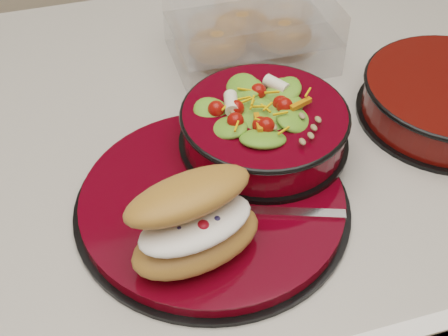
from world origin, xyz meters
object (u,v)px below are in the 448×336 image
object	(u,v)px
fork	(264,211)
pastry_box	(251,31)
island_counter	(252,299)
salad_bowl	(264,122)
dinner_plate	(213,202)
croissant	(194,222)

from	to	relation	value
fork	pastry_box	size ratio (longest dim) A/B	0.71
pastry_box	fork	bearing A→B (deg)	-105.44
island_counter	salad_bowl	xyz separation A→B (m)	(-0.03, -0.08, 0.50)
salad_bowl	fork	bearing A→B (deg)	-108.57
island_counter	fork	xyz separation A→B (m)	(-0.06, -0.19, 0.47)
pastry_box	island_counter	bearing A→B (deg)	-100.74
island_counter	dinner_plate	world-z (taller)	dinner_plate
fork	croissant	bearing A→B (deg)	126.41
island_counter	croissant	size ratio (longest dim) A/B	7.96
dinner_plate	pastry_box	bearing A→B (deg)	64.04
dinner_plate	croissant	world-z (taller)	croissant
fork	pastry_box	distance (m)	0.34
salad_bowl	pastry_box	world-z (taller)	salad_bowl
dinner_plate	croissant	distance (m)	0.09
dinner_plate	pastry_box	world-z (taller)	pastry_box
croissant	pastry_box	xyz separation A→B (m)	(0.18, 0.35, -0.02)
salad_bowl	croissant	world-z (taller)	salad_bowl
island_counter	fork	world-z (taller)	fork
island_counter	pastry_box	distance (m)	0.51
dinner_plate	fork	world-z (taller)	fork
salad_bowl	island_counter	bearing A→B (deg)	70.94
dinner_plate	salad_bowl	distance (m)	0.12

